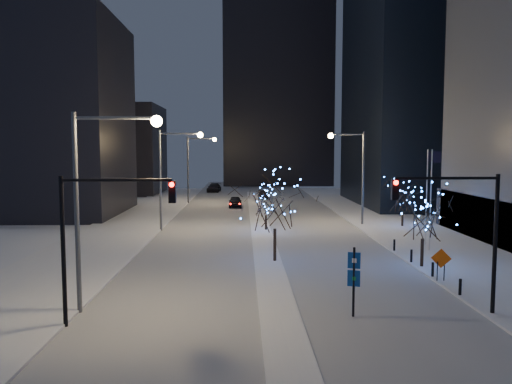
{
  "coord_description": "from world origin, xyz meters",
  "views": [
    {
      "loc": [
        -1.79,
        -22.64,
        8.22
      ],
      "look_at": [
        -0.82,
        14.18,
        5.0
      ],
      "focal_mm": 35.0,
      "sensor_mm": 36.0,
      "label": 1
    }
  ],
  "objects_px": {
    "car_far": "(214,188)",
    "car_mid": "(263,194)",
    "traffic_signal_west": "(97,225)",
    "construction_sign": "(441,261)",
    "wayfinding_sign": "(354,274)",
    "street_lamp_w_near": "(98,184)",
    "holiday_tree_median_near": "(275,201)",
    "holiday_tree_plaza_far": "(403,197)",
    "street_lamp_east": "(355,165)",
    "street_lamp_w_mid": "(171,166)",
    "car_near": "(235,202)",
    "traffic_signal_east": "(464,220)",
    "holiday_tree_median_far": "(266,202)",
    "street_lamp_w_far": "(195,160)",
    "holiday_tree_plaza_near": "(423,215)"
  },
  "relations": [
    {
      "from": "traffic_signal_west",
      "to": "car_far",
      "type": "relative_size",
      "value": 1.28
    },
    {
      "from": "street_lamp_w_mid",
      "to": "street_lamp_w_far",
      "type": "bearing_deg",
      "value": 90.0
    },
    {
      "from": "car_near",
      "to": "holiday_tree_plaza_far",
      "type": "distance_m",
      "value": 25.63
    },
    {
      "from": "traffic_signal_west",
      "to": "wayfinding_sign",
      "type": "bearing_deg",
      "value": 4.77
    },
    {
      "from": "street_lamp_w_mid",
      "to": "wayfinding_sign",
      "type": "relative_size",
      "value": 2.9
    },
    {
      "from": "street_lamp_w_mid",
      "to": "car_near",
      "type": "xyz_separation_m",
      "value": [
        6.07,
        19.86,
        -5.74
      ]
    },
    {
      "from": "holiday_tree_median_near",
      "to": "car_near",
      "type": "bearing_deg",
      "value": 95.63
    },
    {
      "from": "car_near",
      "to": "holiday_tree_median_far",
      "type": "xyz_separation_m",
      "value": [
        3.37,
        -20.31,
        2.19
      ]
    },
    {
      "from": "holiday_tree_plaza_near",
      "to": "holiday_tree_plaza_far",
      "type": "relative_size",
      "value": 1.11
    },
    {
      "from": "holiday_tree_plaza_near",
      "to": "car_mid",
      "type": "bearing_deg",
      "value": 100.6
    },
    {
      "from": "street_lamp_w_mid",
      "to": "traffic_signal_west",
      "type": "height_order",
      "value": "street_lamp_w_mid"
    },
    {
      "from": "traffic_signal_east",
      "to": "holiday_tree_plaza_near",
      "type": "xyz_separation_m",
      "value": [
        1.56,
        9.75,
        -1.04
      ]
    },
    {
      "from": "wayfinding_sign",
      "to": "construction_sign",
      "type": "bearing_deg",
      "value": 59.37
    },
    {
      "from": "street_lamp_w_near",
      "to": "construction_sign",
      "type": "bearing_deg",
      "value": 14.49
    },
    {
      "from": "street_lamp_east",
      "to": "traffic_signal_west",
      "type": "xyz_separation_m",
      "value": [
        -18.52,
        -30.0,
        -1.69
      ]
    },
    {
      "from": "traffic_signal_east",
      "to": "holiday_tree_median_near",
      "type": "bearing_deg",
      "value": 125.76
    },
    {
      "from": "holiday_tree_plaza_far",
      "to": "construction_sign",
      "type": "bearing_deg",
      "value": -101.96
    },
    {
      "from": "street_lamp_w_mid",
      "to": "wayfinding_sign",
      "type": "bearing_deg",
      "value": -64.26
    },
    {
      "from": "car_near",
      "to": "car_mid",
      "type": "xyz_separation_m",
      "value": [
        4.37,
        12.0,
        -0.05
      ]
    },
    {
      "from": "street_lamp_w_near",
      "to": "car_far",
      "type": "bearing_deg",
      "value": 88.62
    },
    {
      "from": "street_lamp_east",
      "to": "wayfinding_sign",
      "type": "distance_m",
      "value": 30.03
    },
    {
      "from": "traffic_signal_west",
      "to": "holiday_tree_plaza_near",
      "type": "bearing_deg",
      "value": 29.58
    },
    {
      "from": "traffic_signal_west",
      "to": "car_far",
      "type": "bearing_deg",
      "value": 89.05
    },
    {
      "from": "traffic_signal_east",
      "to": "holiday_tree_plaza_far",
      "type": "bearing_deg",
      "value": 77.85
    },
    {
      "from": "street_lamp_w_mid",
      "to": "car_far",
      "type": "height_order",
      "value": "street_lamp_w_mid"
    },
    {
      "from": "wayfinding_sign",
      "to": "holiday_tree_median_near",
      "type": "bearing_deg",
      "value": 122.48
    },
    {
      "from": "traffic_signal_west",
      "to": "wayfinding_sign",
      "type": "distance_m",
      "value": 12.36
    },
    {
      "from": "street_lamp_east",
      "to": "traffic_signal_east",
      "type": "xyz_separation_m",
      "value": [
        -1.14,
        -29.0,
        -1.69
      ]
    },
    {
      "from": "traffic_signal_west",
      "to": "car_near",
      "type": "bearing_deg",
      "value": 83.22
    },
    {
      "from": "car_far",
      "to": "car_mid",
      "type": "bearing_deg",
      "value": -50.77
    },
    {
      "from": "street_lamp_w_mid",
      "to": "car_mid",
      "type": "bearing_deg",
      "value": 71.86
    },
    {
      "from": "street_lamp_w_mid",
      "to": "traffic_signal_west",
      "type": "xyz_separation_m",
      "value": [
        0.5,
        -27.0,
        -1.74
      ]
    },
    {
      "from": "holiday_tree_median_near",
      "to": "street_lamp_w_far",
      "type": "bearing_deg",
      "value": 103.51
    },
    {
      "from": "car_near",
      "to": "car_mid",
      "type": "relative_size",
      "value": 1.03
    },
    {
      "from": "traffic_signal_east",
      "to": "holiday_tree_median_far",
      "type": "relative_size",
      "value": 1.58
    },
    {
      "from": "street_lamp_w_far",
      "to": "car_near",
      "type": "xyz_separation_m",
      "value": [
        6.07,
        -5.14,
        -5.74
      ]
    },
    {
      "from": "street_lamp_w_near",
      "to": "holiday_tree_median_near",
      "type": "bearing_deg",
      "value": 48.63
    },
    {
      "from": "car_mid",
      "to": "holiday_tree_median_near",
      "type": "relative_size",
      "value": 0.64
    },
    {
      "from": "street_lamp_w_far",
      "to": "car_far",
      "type": "height_order",
      "value": "street_lamp_w_far"
    },
    {
      "from": "street_lamp_east",
      "to": "street_lamp_w_far",
      "type": "bearing_deg",
      "value": 130.85
    },
    {
      "from": "street_lamp_w_near",
      "to": "car_mid",
      "type": "xyz_separation_m",
      "value": [
        10.44,
        56.86,
        -5.79
      ]
    },
    {
      "from": "street_lamp_w_mid",
      "to": "traffic_signal_west",
      "type": "relative_size",
      "value": 1.43
    },
    {
      "from": "holiday_tree_median_far",
      "to": "holiday_tree_plaza_near",
      "type": "distance_m",
      "value": 18.71
    },
    {
      "from": "street_lamp_east",
      "to": "car_near",
      "type": "bearing_deg",
      "value": 127.54
    },
    {
      "from": "wayfinding_sign",
      "to": "construction_sign",
      "type": "height_order",
      "value": "wayfinding_sign"
    },
    {
      "from": "street_lamp_w_mid",
      "to": "wayfinding_sign",
      "type": "xyz_separation_m",
      "value": [
        12.53,
        -26.0,
        -4.38
      ]
    },
    {
      "from": "traffic_signal_west",
      "to": "construction_sign",
      "type": "bearing_deg",
      "value": 20.42
    },
    {
      "from": "holiday_tree_median_far",
      "to": "wayfinding_sign",
      "type": "relative_size",
      "value": 1.29
    },
    {
      "from": "car_near",
      "to": "holiday_tree_median_far",
      "type": "bearing_deg",
      "value": -81.14
    },
    {
      "from": "wayfinding_sign",
      "to": "construction_sign",
      "type": "relative_size",
      "value": 1.73
    }
  ]
}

